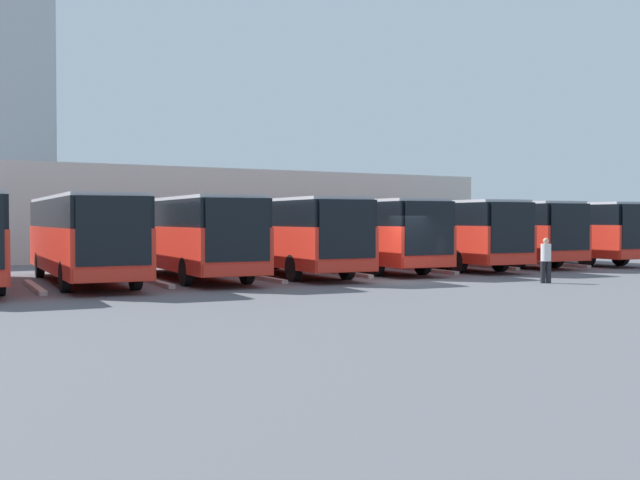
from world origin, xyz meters
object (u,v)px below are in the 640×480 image
Objects in this scene: bus_3 at (358,232)px; bus_4 at (284,233)px; bus_6 at (83,235)px; bus_5 at (188,233)px; pedestrian at (546,259)px; bus_1 at (489,230)px; bus_2 at (434,231)px; bus_0 at (553,230)px.

bus_4 is (4.26, 0.57, 0.00)m from bus_3.
bus_5 is at bearing -170.37° from bus_6.
pedestrian is at bearing 130.01° from bus_4.
bus_1 is 17.07m from bus_5.
bus_0 is at bearing -172.38° from bus_2.
bus_0 and bus_4 have the same top height.
bus_3 is at bearing -170.83° from bus_5.
bus_2 is 1.00× the size of bus_4.
bus_3 is at bearing 6.07° from bus_0.
bus_1 is 1.00× the size of bus_4.
bus_6 is at bearing 9.33° from bus_3.
bus_3 is 9.87m from pedestrian.
bus_3 and bus_4 have the same top height.
bus_4 is at bearing 159.48° from pedestrian.
bus_6 is (4.26, 0.22, 0.00)m from bus_5.
bus_0 is 1.00× the size of bus_5.
bus_4 is at bearing 8.14° from bus_0.
bus_3 is at bearing -170.67° from bus_6.
bus_1 is at bearing -170.90° from bus_3.
bus_6 is 7.28× the size of pedestrian.
bus_2 is (8.53, 0.14, 0.00)m from bus_0.
pedestrian is at bearing 47.46° from bus_0.
bus_0 is 1.00× the size of bus_4.
bus_4 reaches higher than pedestrian.
bus_1 is (4.26, -0.50, 0.00)m from bus_0.
pedestrian is (11.07, 9.54, -0.89)m from bus_0.
bus_1 is at bearing -164.83° from bus_2.
bus_6 is (17.05, 0.31, 0.00)m from bus_2.
bus_1 is at bearing -170.86° from bus_5.
bus_5 and bus_6 have the same top height.
bus_0 and bus_5 have the same top height.
bus_2 is 1.00× the size of bus_5.
bus_1 is 1.00× the size of bus_6.
bus_0 is 8.53m from bus_2.
bus_1 is 12.16m from pedestrian.
bus_3 is at bearing -165.72° from bus_4.
bus_6 is (12.79, 0.59, 0.00)m from bus_3.
bus_0 is at bearing -171.86° from bus_4.
bus_3 is 1.00× the size of bus_4.
pedestrian is (-5.99, 9.11, -0.89)m from bus_4.
bus_2 is 1.00× the size of bus_6.
pedestrian is (-14.52, 9.09, -0.89)m from bus_6.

